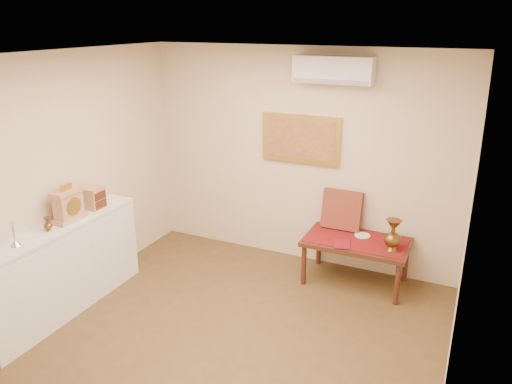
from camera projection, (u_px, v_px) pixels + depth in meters
The scene contains 18 objects.
floor at pixel (215, 354), 4.71m from camera, with size 4.50×4.50×0.00m, color brown.
ceiling at pixel (206, 59), 3.82m from camera, with size 4.50×4.50×0.00m, color silver.
wall_back at pixel (301, 158), 6.19m from camera, with size 4.00×0.02×2.70m, color beige.
wall_left at pixel (39, 190), 5.05m from camera, with size 0.02×4.50×2.70m, color beige.
wall_right at pixel (461, 268), 3.47m from camera, with size 0.02×4.50×2.70m, color beige.
candlestick at pixel (14, 234), 4.63m from camera, with size 0.11×0.11×0.23m, color silver, non-canonical shape.
brass_urn_small at pixel (47, 222), 4.96m from camera, with size 0.09×0.09×0.19m, color brown, non-canonical shape.
table_cloth at pixel (357, 240), 5.80m from camera, with size 1.14×0.59×0.01m, color maroon.
brass_urn_tall at pixel (393, 232), 5.47m from camera, with size 0.19×0.19×0.44m, color brown, non-canonical shape.
plate at pixel (362, 235), 5.90m from camera, with size 0.18×0.18×0.01m, color silver.
menu at pixel (342, 244), 5.67m from camera, with size 0.18×0.25×0.01m, color maroon.
cushion at pixel (342, 210), 6.05m from camera, with size 0.48×0.10×0.48m, color #5B121A.
display_ledge at pixel (63, 269), 5.27m from camera, with size 0.37×2.02×0.98m.
mantel_clock at pixel (69, 205), 5.19m from camera, with size 0.17×0.36×0.41m.
wooden_chest at pixel (95, 198), 5.55m from camera, with size 0.16×0.21×0.24m.
low_table at pixel (356, 245), 5.83m from camera, with size 1.20×0.70×0.55m.
painting at pixel (301, 139), 6.09m from camera, with size 1.00×0.06×0.60m.
ac_unit at pixel (334, 70), 5.56m from camera, with size 0.90×0.25×0.30m.
Camera 1 is at (2.00, -3.42, 3.00)m, focal length 35.00 mm.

